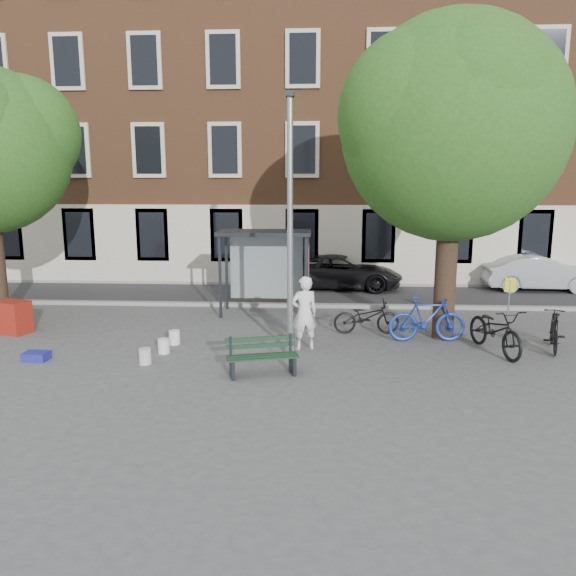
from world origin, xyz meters
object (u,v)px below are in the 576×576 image
at_px(painter, 304,313).
at_px(bike_a, 366,317).
at_px(red_stand, 12,317).
at_px(bike_d, 554,331).
at_px(lamppost, 290,239).
at_px(bike_c, 495,330).
at_px(bus_shelter, 277,253).
at_px(notice_sign, 509,297).
at_px(car_dark, 341,272).
at_px(bench, 262,358).
at_px(bike_b, 427,319).
at_px(car_silver, 539,273).

distance_m(painter, bike_a, 2.31).
bearing_deg(bike_a, red_stand, 89.84).
xyz_separation_m(painter, bike_d, (6.16, 0.24, -0.42)).
xyz_separation_m(lamppost, bike_c, (4.98, 0.25, -2.20)).
relative_size(bus_shelter, bike_c, 1.29).
xyz_separation_m(painter, bike_c, (4.64, -0.04, -0.34)).
height_order(bike_c, notice_sign, notice_sign).
xyz_separation_m(painter, notice_sign, (5.35, 1.26, 0.21)).
height_order(painter, bike_d, painter).
relative_size(car_dark, notice_sign, 2.85).
height_order(lamppost, bike_d, lamppost).
relative_size(bike_c, car_dark, 0.47).
distance_m(bench, bike_b, 4.89).
distance_m(bus_shelter, painter, 4.06).
bearing_deg(bus_shelter, bike_d, -26.70).
bearing_deg(red_stand, car_silver, 22.84).
bearing_deg(notice_sign, bike_c, -120.35).
height_order(bench, bike_a, bike_a).
height_order(lamppost, bench, lamppost).
height_order(bus_shelter, bike_c, bus_shelter).
height_order(lamppost, red_stand, lamppost).
distance_m(lamppost, car_silver, 12.54).
height_order(bus_shelter, bike_d, bus_shelter).
distance_m(bike_a, car_silver, 9.65).
relative_size(bike_d, car_silver, 0.41).
bearing_deg(bike_b, bus_shelter, 50.30).
bearing_deg(car_dark, bike_a, -170.68).
xyz_separation_m(bus_shelter, notice_sign, (6.30, -2.56, -0.78)).
height_order(car_silver, red_stand, car_silver).
bearing_deg(bike_a, bike_b, -117.43).
distance_m(bus_shelter, bike_b, 5.24).
bearing_deg(bike_a, bike_d, -109.15).
bearing_deg(bike_a, lamppost, 129.35).
distance_m(bench, car_silver, 13.87).
xyz_separation_m(bench, red_stand, (-7.20, 2.96, 0.09)).
relative_size(car_dark, car_silver, 1.13).
distance_m(painter, bench, 2.17).
distance_m(bike_a, bike_b, 1.66).
bearing_deg(car_dark, bench, 173.81).
xyz_separation_m(bus_shelter, bike_c, (5.59, -3.86, -1.34)).
xyz_separation_m(car_silver, red_stand, (-16.78, -7.07, -0.23)).
bearing_deg(notice_sign, painter, -168.53).
height_order(bike_a, bike_d, bike_d).
relative_size(bench, bike_c, 0.73).
distance_m(bike_a, notice_sign, 3.76).
bearing_deg(notice_sign, car_dark, 119.31).
distance_m(bench, red_stand, 7.78).
distance_m(bus_shelter, bike_d, 8.08).
height_order(bike_b, red_stand, bike_b).
distance_m(lamppost, painter, 1.91).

